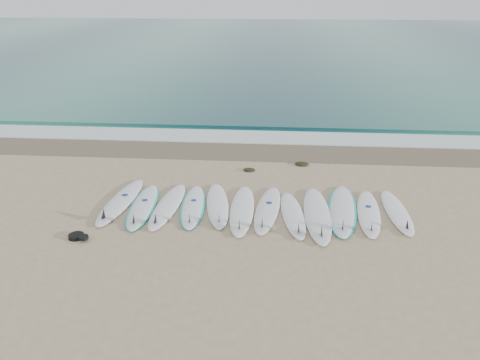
# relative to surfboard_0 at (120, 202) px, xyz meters

# --- Properties ---
(ground) EXTENTS (120.00, 120.00, 0.00)m
(ground) POSITION_rel_surfboard_0_xyz_m (3.21, -0.08, -0.06)
(ground) COLOR tan
(ocean) EXTENTS (120.00, 55.00, 0.03)m
(ocean) POSITION_rel_surfboard_0_xyz_m (3.21, 32.42, -0.04)
(ocean) COLOR #205D57
(ocean) RESTS_ON ground
(wet_sand_band) EXTENTS (120.00, 1.80, 0.01)m
(wet_sand_band) POSITION_rel_surfboard_0_xyz_m (3.21, 4.02, -0.05)
(wet_sand_band) COLOR brown
(wet_sand_band) RESTS_ON ground
(foam_band) EXTENTS (120.00, 1.40, 0.04)m
(foam_band) POSITION_rel_surfboard_0_xyz_m (3.21, 5.42, -0.04)
(foam_band) COLOR silver
(foam_band) RESTS_ON ground
(wave_crest) EXTENTS (120.00, 1.00, 0.10)m
(wave_crest) POSITION_rel_surfboard_0_xyz_m (3.21, 6.92, -0.01)
(wave_crest) COLOR #205D57
(wave_crest) RESTS_ON ground
(surfboard_0) EXTENTS (0.74, 2.68, 0.34)m
(surfboard_0) POSITION_rel_surfboard_0_xyz_m (0.00, 0.00, 0.00)
(surfboard_0) COLOR white
(surfboard_0) RESTS_ON ground
(surfboard_1) EXTENTS (0.73, 2.48, 0.31)m
(surfboard_1) POSITION_rel_surfboard_0_xyz_m (0.60, -0.17, -0.01)
(surfboard_1) COLOR white
(surfboard_1) RESTS_ON ground
(surfboard_2) EXTENTS (0.69, 2.54, 0.32)m
(surfboard_2) POSITION_rel_surfboard_0_xyz_m (1.17, -0.14, -0.00)
(surfboard_2) COLOR white
(surfboard_2) RESTS_ON ground
(surfboard_3) EXTENTS (0.76, 2.39, 0.30)m
(surfboard_3) POSITION_rel_surfboard_0_xyz_m (1.77, -0.07, -0.01)
(surfboard_3) COLOR white
(surfboard_3) RESTS_ON ground
(surfboard_4) EXTENTS (0.90, 2.51, 0.31)m
(surfboard_4) POSITION_rel_surfboard_0_xyz_m (2.35, 0.00, -0.00)
(surfboard_4) COLOR white
(surfboard_4) RESTS_ON ground
(surfboard_5) EXTENTS (0.58, 2.64, 0.34)m
(surfboard_5) POSITION_rel_surfboard_0_xyz_m (2.93, -0.22, -0.00)
(surfboard_5) COLOR white
(surfboard_5) RESTS_ON ground
(surfboard_6) EXTENTS (0.79, 2.57, 0.32)m
(surfboard_6) POSITION_rel_surfboard_0_xyz_m (3.51, -0.13, -0.00)
(surfboard_6) COLOR silver
(surfboard_6) RESTS_ON ground
(surfboard_7) EXTENTS (0.74, 2.38, 0.30)m
(surfboard_7) POSITION_rel_surfboard_0_xyz_m (4.10, -0.35, -0.01)
(surfboard_7) COLOR white
(surfboard_7) RESTS_ON ground
(surfboard_8) EXTENTS (0.62, 2.85, 0.36)m
(surfboard_8) POSITION_rel_surfboard_0_xyz_m (4.64, -0.32, 0.00)
(surfboard_8) COLOR silver
(surfboard_8) RESTS_ON ground
(surfboard_9) EXTENTS (0.97, 2.81, 0.35)m
(surfboard_9) POSITION_rel_surfboard_0_xyz_m (5.23, -0.01, -0.01)
(surfboard_9) COLOR silver
(surfboard_9) RESTS_ON ground
(surfboard_10) EXTENTS (0.78, 2.48, 0.31)m
(surfboard_10) POSITION_rel_surfboard_0_xyz_m (5.81, -0.14, -0.00)
(surfboard_10) COLOR white
(surfboard_10) RESTS_ON ground
(surfboard_11) EXTENTS (0.53, 2.34, 0.30)m
(surfboard_11) POSITION_rel_surfboard_0_xyz_m (6.47, -0.02, -0.01)
(surfboard_11) COLOR white
(surfboard_11) RESTS_ON ground
(seaweed_near) EXTENTS (0.34, 0.26, 0.07)m
(seaweed_near) POSITION_rel_surfboard_0_xyz_m (2.95, 2.38, -0.03)
(seaweed_near) COLOR black
(seaweed_near) RESTS_ON ground
(seaweed_far) EXTENTS (0.40, 0.31, 0.08)m
(seaweed_far) POSITION_rel_surfboard_0_xyz_m (4.44, 2.95, -0.02)
(seaweed_far) COLOR black
(seaweed_far) RESTS_ON ground
(leash_coil) EXTENTS (0.46, 0.36, 0.11)m
(leash_coil) POSITION_rel_surfboard_0_xyz_m (-0.35, -1.65, -0.01)
(leash_coil) COLOR black
(leash_coil) RESTS_ON ground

